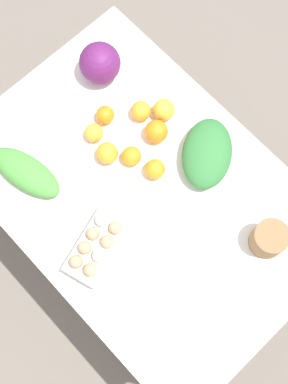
# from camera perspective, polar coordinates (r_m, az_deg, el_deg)

# --- Properties ---
(ground_plane) EXTENTS (8.00, 8.00, 0.00)m
(ground_plane) POSITION_cam_1_polar(r_m,az_deg,el_deg) (2.58, 0.00, -5.02)
(ground_plane) COLOR #70665B
(dining_table) EXTENTS (1.25, 0.86, 0.78)m
(dining_table) POSITION_cam_1_polar(r_m,az_deg,el_deg) (1.93, 0.00, -1.11)
(dining_table) COLOR silver
(dining_table) RESTS_ON ground_plane
(cabbage_purple) EXTENTS (0.15, 0.15, 0.15)m
(cabbage_purple) POSITION_cam_1_polar(r_m,az_deg,el_deg) (1.94, -4.73, 13.56)
(cabbage_purple) COLOR #601E5B
(cabbage_purple) RESTS_ON dining_table
(egg_carton) EXTENTS (0.18, 0.27, 0.09)m
(egg_carton) POSITION_cam_1_polar(r_m,az_deg,el_deg) (1.75, -5.07, -5.80)
(egg_carton) COLOR #B7B7B2
(egg_carton) RESTS_ON dining_table
(paper_bag) EXTENTS (0.12, 0.12, 0.11)m
(paper_bag) POSITION_cam_1_polar(r_m,az_deg,el_deg) (1.78, 13.18, -4.90)
(paper_bag) COLOR olive
(paper_bag) RESTS_ON dining_table
(greens_bunch_kale) EXTENTS (0.29, 0.17, 0.07)m
(greens_bunch_kale) POSITION_cam_1_polar(r_m,az_deg,el_deg) (1.85, -12.44, 2.04)
(greens_bunch_kale) COLOR #4C933D
(greens_bunch_kale) RESTS_ON dining_table
(greens_bunch_dandelion) EXTENTS (0.29, 0.31, 0.10)m
(greens_bunch_dandelion) POSITION_cam_1_polar(r_m,az_deg,el_deg) (1.83, 6.74, 4.12)
(greens_bunch_dandelion) COLOR #337538
(greens_bunch_dandelion) RESTS_ON dining_table
(orange_0) EXTENTS (0.07, 0.07, 0.07)m
(orange_0) POSITION_cam_1_polar(r_m,az_deg,el_deg) (1.90, -0.33, 8.64)
(orange_0) COLOR orange
(orange_0) RESTS_ON dining_table
(orange_1) EXTENTS (0.08, 0.08, 0.08)m
(orange_1) POSITION_cam_1_polar(r_m,az_deg,el_deg) (1.86, 1.34, 6.48)
(orange_1) COLOR orange
(orange_1) RESTS_ON dining_table
(orange_2) EXTENTS (0.08, 0.08, 0.08)m
(orange_2) POSITION_cam_1_polar(r_m,az_deg,el_deg) (1.90, 2.14, 8.77)
(orange_2) COLOR #F9A833
(orange_2) RESTS_ON dining_table
(orange_3) EXTENTS (0.07, 0.07, 0.07)m
(orange_3) POSITION_cam_1_polar(r_m,az_deg,el_deg) (1.83, -1.34, 3.85)
(orange_3) COLOR orange
(orange_3) RESTS_ON dining_table
(orange_4) EXTENTS (0.07, 0.07, 0.07)m
(orange_4) POSITION_cam_1_polar(r_m,az_deg,el_deg) (1.87, -5.36, 6.31)
(orange_4) COLOR #F9A833
(orange_4) RESTS_ON dining_table
(orange_5) EXTENTS (0.07, 0.07, 0.07)m
(orange_5) POSITION_cam_1_polar(r_m,az_deg,el_deg) (1.90, -4.16, 8.20)
(orange_5) COLOR orange
(orange_5) RESTS_ON dining_table
(orange_6) EXTENTS (0.08, 0.08, 0.08)m
(orange_6) POSITION_cam_1_polar(r_m,az_deg,el_deg) (1.84, -4.01, 4.11)
(orange_6) COLOR orange
(orange_6) RESTS_ON dining_table
(orange_7) EXTENTS (0.07, 0.07, 0.07)m
(orange_7) POSITION_cam_1_polar(r_m,az_deg,el_deg) (1.82, 1.17, 2.45)
(orange_7) COLOR orange
(orange_7) RESTS_ON dining_table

